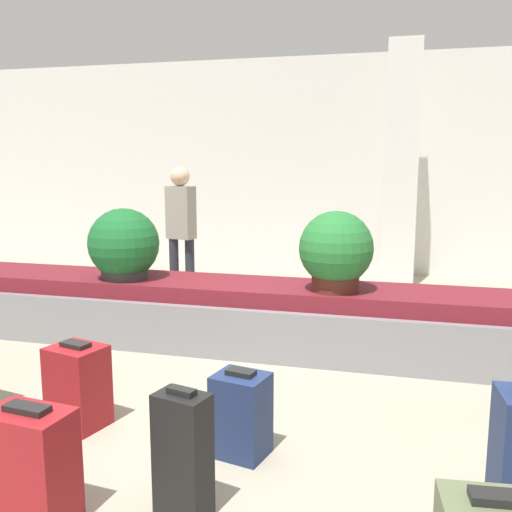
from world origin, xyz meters
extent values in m
plane|color=#9E937F|center=(0.00, 0.00, 0.00)|extent=(18.00, 18.00, 0.00)
cube|color=silver|center=(0.00, 5.58, 1.60)|extent=(18.00, 0.06, 3.20)
cube|color=gray|center=(0.00, 1.75, 0.22)|extent=(6.51, 0.88, 0.45)
cube|color=maroon|center=(0.00, 1.75, 0.52)|extent=(6.25, 0.72, 0.14)
cube|color=silver|center=(1.19, 4.75, 1.60)|extent=(0.43, 0.43, 3.20)
cube|color=navy|center=(0.41, -0.15, 0.24)|extent=(0.34, 0.31, 0.48)
cube|color=black|center=(0.41, -0.15, 0.50)|extent=(0.18, 0.12, 0.03)
cube|color=black|center=(0.31, -0.78, 0.31)|extent=(0.28, 0.22, 0.62)
cube|color=black|center=(0.31, -0.78, 0.63)|extent=(0.15, 0.09, 0.03)
cube|color=black|center=(1.62, -1.28, 0.62)|extent=(0.23, 0.10, 0.03)
cube|color=maroon|center=(-0.36, -0.99, 0.27)|extent=(0.42, 0.29, 0.55)
cube|color=black|center=(-0.36, -0.99, 0.56)|extent=(0.22, 0.11, 0.03)
cube|color=maroon|center=(-0.69, -0.06, 0.26)|extent=(0.39, 0.35, 0.52)
cube|color=black|center=(-0.69, -0.06, 0.54)|extent=(0.20, 0.14, 0.03)
cylinder|color=#4C2319|center=(0.72, 1.65, 0.68)|extent=(0.40, 0.40, 0.19)
sphere|color=#236B2D|center=(0.72, 1.65, 0.95)|extent=(0.63, 0.63, 0.63)
cylinder|color=#2D2D2D|center=(-1.25, 1.65, 0.66)|extent=(0.43, 0.43, 0.15)
sphere|color=#195B28|center=(-1.25, 1.65, 0.92)|extent=(0.66, 0.66, 0.66)
cylinder|color=#282833|center=(-1.36, 3.09, 0.39)|extent=(0.11, 0.11, 0.77)
cylinder|color=#282833|center=(-1.16, 3.09, 0.39)|extent=(0.11, 0.11, 0.77)
cube|color=gray|center=(-1.26, 3.09, 1.08)|extent=(0.36, 0.26, 0.61)
sphere|color=beige|center=(-1.26, 3.09, 1.50)|extent=(0.23, 0.23, 0.23)
camera|label=1|loc=(1.28, -3.09, 1.68)|focal=40.00mm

